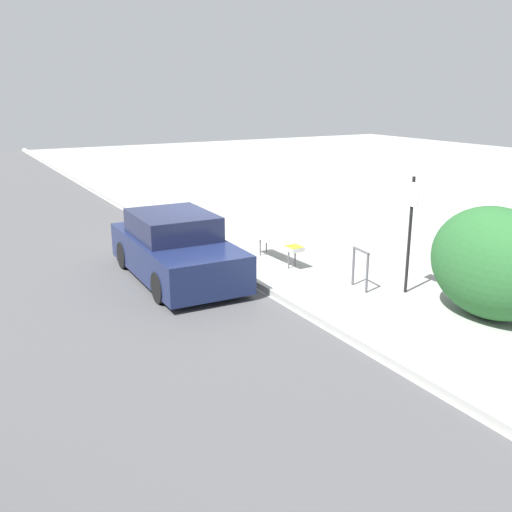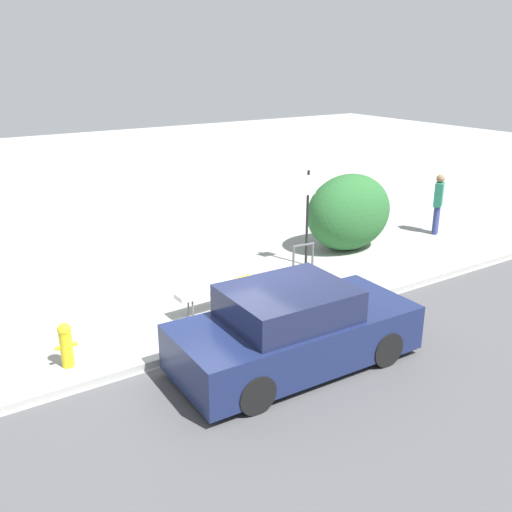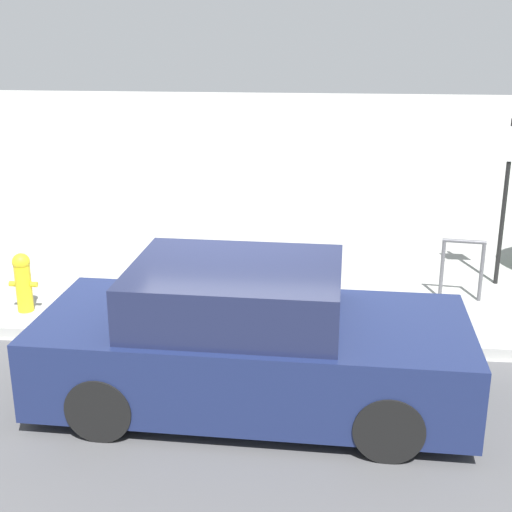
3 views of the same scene
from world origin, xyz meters
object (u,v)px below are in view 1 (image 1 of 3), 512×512
at_px(bench, 277,242).
at_px(fire_hydrant, 202,221).
at_px(bike_rack, 360,265).
at_px(parked_car_near, 175,249).
at_px(sign_post, 410,224).

distance_m(bench, fire_hydrant, 3.16).
distance_m(bench, bike_rack, 2.49).
bearing_deg(fire_hydrant, bike_rack, 9.75).
relative_size(bench, parked_car_near, 0.43).
distance_m(bike_rack, fire_hydrant, 5.64).
xyz_separation_m(sign_post, parked_car_near, (-3.09, -3.60, -0.75)).
relative_size(fire_hydrant, parked_car_near, 0.19).
xyz_separation_m(bike_rack, parked_car_near, (-2.48, -2.95, 0.14)).
xyz_separation_m(bench, parked_car_near, (-0.03, -2.51, 0.18)).
distance_m(sign_post, fire_hydrant, 6.46).
bearing_deg(bench, parked_car_near, -92.29).
height_order(bike_rack, fire_hydrant, bike_rack).
height_order(bench, parked_car_near, parked_car_near).
bearing_deg(bench, sign_post, 18.01).
bearing_deg(bike_rack, parked_car_near, -130.10).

